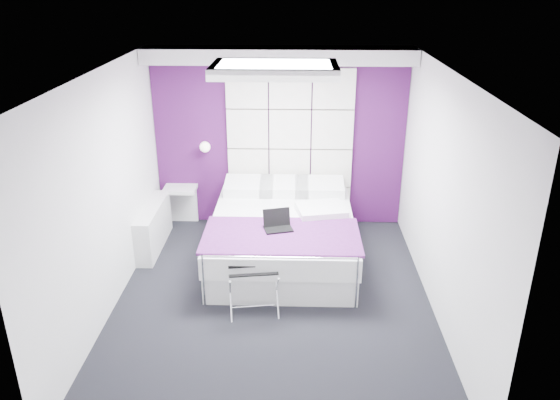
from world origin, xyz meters
The scene contains 15 objects.
floor centered at (0.00, 0.00, 0.00)m, with size 4.40×4.40×0.00m, color black.
ceiling centered at (0.00, 0.00, 2.60)m, with size 4.40×4.40×0.00m, color white.
wall_back centered at (0.00, 2.20, 1.30)m, with size 3.60×3.60×0.00m, color silver.
wall_left centered at (-1.80, 0.00, 1.30)m, with size 4.40×4.40×0.00m, color silver.
wall_right centered at (1.80, 0.00, 1.30)m, with size 4.40×4.40×0.00m, color silver.
accent_wall centered at (0.00, 2.19, 1.30)m, with size 3.58×0.02×2.58m, color #411045.
soffit centered at (0.00, 1.95, 2.50)m, with size 3.58×0.50×0.20m, color silver.
headboard centered at (0.15, 2.14, 1.17)m, with size 1.80×0.08×2.30m, color silver, non-canonical shape.
skylight centered at (0.00, 0.60, 2.55)m, with size 1.36×0.86×0.12m, color white, non-canonical shape.
wall_lamp centered at (-1.05, 2.06, 1.22)m, with size 0.15×0.15×0.15m, color white.
radiator centered at (-1.69, 1.30, 0.30)m, with size 0.22×1.20×0.60m, color silver.
bed centered at (0.08, 1.02, 0.33)m, with size 1.86×2.26×0.78m.
nightstand centered at (-1.45, 2.02, 0.58)m, with size 0.47×0.37×0.05m, color silver.
luggage_rack centered at (-0.21, -0.20, 0.26)m, with size 0.53×0.39×0.52m.
laptop centered at (0.04, 0.62, 0.69)m, with size 0.33×0.24×0.24m.
Camera 1 is at (0.24, -5.35, 3.51)m, focal length 35.00 mm.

